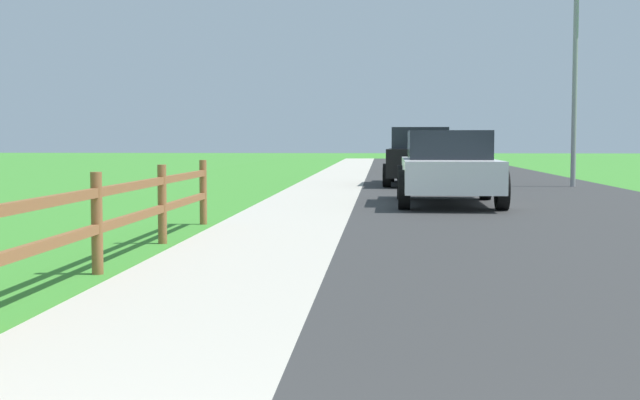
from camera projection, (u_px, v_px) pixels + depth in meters
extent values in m
plane|color=#3E8C2F|center=(364.00, 183.00, 25.95)|extent=(120.00, 120.00, 0.00)
cube|color=#333333|center=(474.00, 181.00, 27.69)|extent=(7.00, 66.00, 0.01)
cube|color=#BDB6A7|center=(273.00, 180.00, 28.16)|extent=(6.00, 66.00, 0.01)
cube|color=#3E8C2F|center=(227.00, 180.00, 28.26)|extent=(5.00, 66.00, 0.00)
cylinder|color=brown|center=(97.00, 224.00, 8.32)|extent=(0.11, 0.11, 0.99)
cylinder|color=brown|center=(162.00, 205.00, 10.79)|extent=(0.11, 0.11, 0.99)
cylinder|color=brown|center=(203.00, 193.00, 13.26)|extent=(0.11, 0.11, 0.99)
cube|color=brown|center=(47.00, 244.00, 7.09)|extent=(0.07, 12.41, 0.09)
cube|color=brown|center=(46.00, 202.00, 7.06)|extent=(0.07, 12.41, 0.09)
cube|color=white|center=(448.00, 174.00, 17.51)|extent=(1.85, 4.61, 0.60)
cube|color=#1E232B|center=(448.00, 145.00, 17.59)|extent=(1.61, 2.32, 0.57)
cylinder|color=black|center=(402.00, 182.00, 19.02)|extent=(0.23, 0.75, 0.74)
cylinder|color=black|center=(485.00, 183.00, 18.87)|extent=(0.23, 0.75, 0.74)
cylinder|color=black|center=(404.00, 190.00, 16.19)|extent=(0.23, 0.75, 0.74)
cylinder|color=black|center=(502.00, 190.00, 16.04)|extent=(0.23, 0.75, 0.74)
cube|color=black|center=(420.00, 162.00, 25.24)|extent=(2.02, 4.93, 0.78)
cube|color=#1E232B|center=(420.00, 138.00, 25.33)|extent=(1.70, 2.64, 0.61)
cylinder|color=black|center=(391.00, 171.00, 26.85)|extent=(0.25, 0.66, 0.65)
cylinder|color=black|center=(450.00, 172.00, 26.65)|extent=(0.25, 0.66, 0.65)
cylinder|color=black|center=(387.00, 175.00, 23.87)|extent=(0.25, 0.66, 0.65)
cylinder|color=black|center=(453.00, 176.00, 23.66)|extent=(0.25, 0.66, 0.65)
cube|color=#C6B793|center=(433.00, 156.00, 35.10)|extent=(2.10, 4.66, 0.70)
cube|color=#1E232B|center=(433.00, 140.00, 35.10)|extent=(1.77, 2.13, 0.62)
cylinder|color=black|center=(410.00, 162.00, 36.64)|extent=(0.25, 0.73, 0.72)
cylinder|color=black|center=(456.00, 162.00, 36.43)|extent=(0.25, 0.73, 0.72)
cylinder|color=black|center=(409.00, 164.00, 33.83)|extent=(0.25, 0.73, 0.72)
cylinder|color=black|center=(459.00, 164.00, 33.61)|extent=(0.25, 0.73, 0.72)
cylinder|color=gray|center=(575.00, 76.00, 23.94)|extent=(0.14, 0.14, 6.12)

